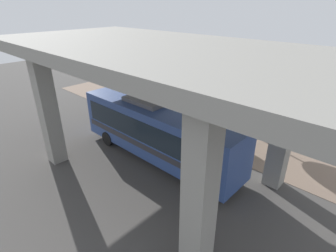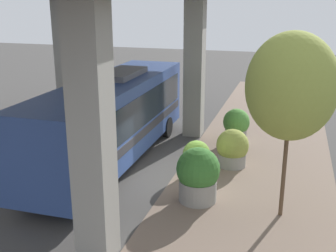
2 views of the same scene
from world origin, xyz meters
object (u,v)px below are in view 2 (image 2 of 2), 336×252
(planter_front, at_px, (232,149))
(planter_extra, at_px, (236,126))
(bus, at_px, (113,115))
(street_tree_near, at_px, (291,87))
(fire_hydrant, at_px, (227,142))
(planter_middle, at_px, (196,159))
(planter_back, at_px, (198,175))

(planter_front, distance_m, planter_extra, 2.76)
(bus, distance_m, street_tree_near, 7.90)
(bus, xyz_separation_m, street_tree_near, (-7.03, 2.84, 2.21))
(fire_hydrant, bearing_deg, planter_middle, 76.73)
(fire_hydrant, height_order, planter_middle, planter_middle)
(fire_hydrant, distance_m, planter_back, 5.02)
(planter_back, distance_m, planter_extra, 6.19)
(fire_hydrant, xyz_separation_m, street_tree_near, (-2.55, 5.20, 3.71))
(planter_extra, bearing_deg, street_tree_near, 110.16)
(planter_front, bearing_deg, planter_back, 79.11)
(planter_front, distance_m, street_tree_near, 5.44)
(fire_hydrant, relative_size, planter_middle, 0.66)
(planter_front, bearing_deg, planter_extra, -85.18)
(bus, relative_size, street_tree_near, 1.96)
(planter_front, height_order, planter_extra, planter_extra)
(planter_back, relative_size, street_tree_near, 0.33)
(planter_back, bearing_deg, planter_front, -100.89)
(planter_front, distance_m, planter_back, 3.50)
(fire_hydrant, bearing_deg, planter_extra, -99.57)
(planter_middle, height_order, planter_extra, planter_extra)
(bus, distance_m, planter_front, 5.13)
(planter_extra, bearing_deg, bus, 37.15)
(planter_front, xyz_separation_m, planter_back, (0.66, 3.43, 0.19))
(planter_middle, distance_m, planter_extra, 4.37)
(bus, height_order, planter_extra, bus)
(bus, relative_size, fire_hydrant, 11.59)
(planter_back, bearing_deg, street_tree_near, 175.67)
(planter_middle, xyz_separation_m, planter_back, (-0.50, 1.91, 0.20))
(planter_front, bearing_deg, planter_middle, 52.71)
(planter_front, xyz_separation_m, street_tree_near, (-2.11, 3.64, 3.44))
(planter_middle, height_order, planter_back, planter_back)
(planter_extra, relative_size, street_tree_near, 0.30)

